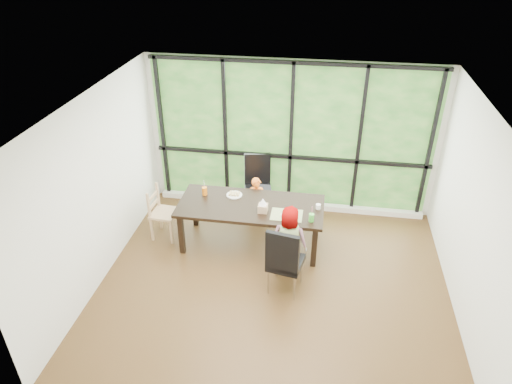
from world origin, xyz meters
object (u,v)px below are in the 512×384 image
plate_near (288,215)px  tissue_box (263,208)px  white_mug (318,207)px  plate_far (234,195)px  chair_end_beech (164,213)px  green_cup (311,218)px  chair_interior_leather (286,258)px  child_toddler (257,202)px  dining_table (251,225)px  child_older (290,240)px  orange_cup (205,191)px  chair_window_leather (258,186)px

plate_near → tissue_box: (-0.38, 0.05, 0.05)m
white_mug → plate_far: bearing=172.2°
chair_end_beech → green_cup: size_ratio=7.20×
white_mug → chair_interior_leather: bearing=-110.7°
tissue_box → child_toddler: bearing=105.9°
dining_table → white_mug: white_mug is taller
dining_table → tissue_box: bearing=-36.9°
child_older → orange_cup: bearing=-21.3°
chair_window_leather → orange_cup: 1.11m
child_older → green_cup: bearing=-133.3°
chair_window_leather → child_older: 1.67m
child_older → orange_cup: 1.66m
dining_table → plate_near: plate_near is taller
chair_interior_leather → tissue_box: chair_interior_leather is taller
chair_window_leather → green_cup: size_ratio=8.64×
chair_end_beech → orange_cup: chair_end_beech is taller
chair_window_leather → chair_interior_leather: same height
chair_window_leather → plate_far: size_ratio=4.24×
white_mug → green_cup: bearing=-103.4°
child_older → green_cup: size_ratio=8.77×
child_toddler → child_older: size_ratio=0.81×
chair_window_leather → chair_end_beech: chair_window_leather is taller
white_mug → tissue_box: bearing=-165.4°
green_cup → chair_window_leather: bearing=128.2°
plate_far → tissue_box: 0.66m
orange_cup → tissue_box: orange_cup is taller
orange_cup → plate_far: bearing=5.6°
chair_interior_leather → chair_end_beech: (-2.09, 0.96, -0.09)m
child_toddler → dining_table: bearing=-101.7°
chair_window_leather → green_cup: bearing=-64.5°
chair_end_beech → child_toddler: chair_end_beech is taller
orange_cup → white_mug: bearing=-4.3°
child_toddler → plate_near: size_ratio=4.23×
chair_window_leather → plate_far: 0.80m
dining_table → child_older: child_older is taller
chair_window_leather → plate_near: bearing=-74.3°
dining_table → chair_window_leather: chair_window_leather is taller
plate_far → white_mug: size_ratio=3.28×
dining_table → child_toddler: size_ratio=2.55×
child_older → tissue_box: size_ratio=7.65×
child_older → plate_far: size_ratio=4.30×
green_cup → white_mug: 0.37m
chair_end_beech → white_mug: 2.50m
chair_end_beech → orange_cup: 0.77m
child_older → plate_near: bearing=-72.4°
chair_end_beech → plate_far: 1.19m
child_older → tissue_box: 0.66m
chair_end_beech → orange_cup: (0.65, 0.20, 0.37)m
plate_near → chair_window_leather: bearing=118.4°
plate_far → dining_table: bearing=-37.7°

